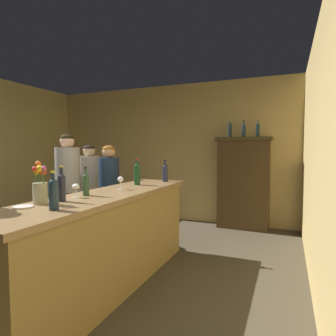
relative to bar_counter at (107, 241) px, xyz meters
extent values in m
plane|color=#463F2F|center=(-0.66, -0.36, -0.51)|extent=(9.06, 9.06, 0.00)
cube|color=tan|center=(-0.66, 3.18, 0.88)|extent=(5.37, 0.12, 2.78)
cube|color=olive|center=(0.00, 0.00, -0.03)|extent=(0.58, 2.73, 0.96)
cube|color=olive|center=(0.00, 0.00, 0.47)|extent=(0.66, 2.84, 0.05)
cube|color=#422F19|center=(0.97, 2.91, 0.33)|extent=(0.91, 0.30, 1.68)
cube|color=#3C3519|center=(0.97, 2.91, 1.14)|extent=(0.99, 0.36, 0.06)
cylinder|color=#23243B|center=(0.13, 1.23, 0.60)|extent=(0.08, 0.08, 0.20)
sphere|color=#23243B|center=(0.13, 1.23, 0.70)|extent=(0.08, 0.08, 0.08)
cylinder|color=#23243B|center=(0.13, 1.23, 0.75)|extent=(0.03, 0.03, 0.09)
cylinder|color=black|center=(0.13, 1.23, 0.80)|extent=(0.04, 0.04, 0.02)
cylinder|color=#153A1E|center=(-0.05, 0.75, 0.62)|extent=(0.08, 0.08, 0.23)
sphere|color=#153A1E|center=(-0.05, 0.75, 0.73)|extent=(0.08, 0.08, 0.08)
cylinder|color=#153A1E|center=(-0.05, 0.75, 0.77)|extent=(0.03, 0.03, 0.08)
cylinder|color=red|center=(-0.05, 0.75, 0.82)|extent=(0.03, 0.03, 0.02)
cylinder|color=#1B2E3B|center=(0.11, -0.84, 0.60)|extent=(0.07, 0.07, 0.20)
sphere|color=#1B2E3B|center=(0.11, -0.84, 0.70)|extent=(0.07, 0.07, 0.07)
cylinder|color=#1B2E3B|center=(0.11, -0.84, 0.74)|extent=(0.03, 0.03, 0.08)
cylinder|color=gold|center=(0.11, -0.84, 0.78)|extent=(0.03, 0.03, 0.02)
cylinder|color=#1E2331|center=(-0.09, -0.54, 0.60)|extent=(0.07, 0.07, 0.21)
sphere|color=#1E2331|center=(-0.09, -0.54, 0.71)|extent=(0.07, 0.07, 0.07)
cylinder|color=#1E2331|center=(-0.09, -0.54, 0.75)|extent=(0.03, 0.03, 0.09)
cylinder|color=gold|center=(-0.09, -0.54, 0.80)|extent=(0.03, 0.03, 0.02)
cylinder|color=#2A482D|center=(-0.10, -0.20, 0.59)|extent=(0.06, 0.06, 0.18)
sphere|color=#2A482D|center=(-0.10, -0.20, 0.68)|extent=(0.06, 0.06, 0.06)
cylinder|color=#2A482D|center=(-0.10, -0.20, 0.72)|extent=(0.02, 0.02, 0.09)
cylinder|color=black|center=(-0.10, -0.20, 0.77)|extent=(0.03, 0.03, 0.02)
cylinder|color=white|center=(-0.02, 0.30, 0.50)|extent=(0.07, 0.07, 0.00)
cylinder|color=white|center=(-0.02, 0.30, 0.54)|extent=(0.01, 0.01, 0.08)
ellipsoid|color=white|center=(-0.02, 0.30, 0.62)|extent=(0.07, 0.07, 0.06)
cylinder|color=white|center=(-0.12, -0.33, 0.50)|extent=(0.06, 0.06, 0.00)
cylinder|color=white|center=(-0.12, -0.33, 0.54)|extent=(0.01, 0.01, 0.07)
ellipsoid|color=white|center=(-0.12, -0.33, 0.60)|extent=(0.07, 0.07, 0.06)
ellipsoid|color=maroon|center=(-0.12, -0.33, 0.59)|extent=(0.06, 0.06, 0.02)
cylinder|color=tan|center=(-0.18, -0.69, 0.59)|extent=(0.12, 0.12, 0.18)
cylinder|color=#38602D|center=(-0.12, -0.70, 0.70)|extent=(0.01, 0.01, 0.19)
sphere|color=#BA4C7F|center=(-0.12, -0.70, 0.79)|extent=(0.04, 0.04, 0.04)
cylinder|color=#38602D|center=(-0.15, -0.68, 0.68)|extent=(0.01, 0.01, 0.16)
sphere|color=#D54321|center=(-0.15, -0.68, 0.76)|extent=(0.05, 0.05, 0.05)
cylinder|color=#38602D|center=(-0.19, -0.65, 0.68)|extent=(0.01, 0.01, 0.16)
sphere|color=red|center=(-0.19, -0.65, 0.76)|extent=(0.05, 0.05, 0.05)
cylinder|color=#38602D|center=(-0.20, -0.69, 0.72)|extent=(0.01, 0.01, 0.23)
sphere|color=orange|center=(-0.20, -0.69, 0.83)|extent=(0.05, 0.05, 0.05)
cylinder|color=#38602D|center=(-0.20, -0.70, 0.68)|extent=(0.01, 0.01, 0.16)
sphere|color=gold|center=(-0.20, -0.70, 0.76)|extent=(0.04, 0.04, 0.04)
cylinder|color=#38602D|center=(-0.18, -0.74, 0.70)|extent=(0.01, 0.01, 0.19)
sphere|color=red|center=(-0.18, -0.74, 0.79)|extent=(0.04, 0.04, 0.04)
cylinder|color=#38602D|center=(-0.15, -0.71, 0.70)|extent=(0.01, 0.01, 0.19)
sphere|color=yellow|center=(-0.15, -0.71, 0.79)|extent=(0.05, 0.05, 0.05)
cylinder|color=white|center=(-0.17, -0.86, 0.50)|extent=(0.15, 0.15, 0.01)
cylinder|color=#1E2E32|center=(0.71, 2.91, 1.29)|extent=(0.08, 0.08, 0.23)
sphere|color=#1E2E32|center=(0.71, 2.91, 1.40)|extent=(0.08, 0.08, 0.08)
cylinder|color=#1E2E32|center=(0.71, 2.91, 1.44)|extent=(0.03, 0.03, 0.08)
cylinder|color=gold|center=(0.71, 2.91, 1.48)|extent=(0.03, 0.03, 0.02)
cylinder|color=#1F3038|center=(0.96, 2.91, 1.27)|extent=(0.07, 0.07, 0.20)
sphere|color=#1F3038|center=(0.96, 2.91, 1.38)|extent=(0.07, 0.07, 0.07)
cylinder|color=#1F3038|center=(0.96, 2.91, 1.42)|extent=(0.03, 0.03, 0.09)
cylinder|color=black|center=(0.96, 2.91, 1.47)|extent=(0.03, 0.03, 0.02)
cylinder|color=#192B34|center=(1.20, 2.91, 1.28)|extent=(0.07, 0.07, 0.21)
sphere|color=#192B34|center=(1.20, 2.91, 1.38)|extent=(0.07, 0.07, 0.07)
cylinder|color=#192B34|center=(1.20, 2.91, 1.43)|extent=(0.02, 0.02, 0.09)
cylinder|color=#A91928|center=(1.20, 2.91, 1.48)|extent=(0.03, 0.03, 0.02)
cylinder|color=#253527|center=(-1.20, 0.78, -0.08)|extent=(0.25, 0.25, 0.85)
cylinder|color=#98958D|center=(-1.20, 0.78, 0.66)|extent=(0.34, 0.34, 0.63)
sphere|color=#D8A783|center=(-1.20, 0.78, 1.07)|extent=(0.20, 0.20, 0.20)
ellipsoid|color=black|center=(-1.20, 0.78, 1.11)|extent=(0.19, 0.19, 0.11)
cylinder|color=#2A374F|center=(-1.35, 1.45, -0.12)|extent=(0.24, 0.24, 0.77)
cylinder|color=#AFA190|center=(-1.35, 1.45, 0.55)|extent=(0.34, 0.34, 0.58)
sphere|color=#D7B68B|center=(-1.35, 1.45, 0.93)|extent=(0.20, 0.20, 0.20)
ellipsoid|color=black|center=(-1.35, 1.45, 0.97)|extent=(0.19, 0.19, 0.11)
cylinder|color=#3E664E|center=(-0.83, 1.26, -0.12)|extent=(0.22, 0.22, 0.78)
cylinder|color=#1A2C44|center=(-0.83, 1.26, 0.55)|extent=(0.31, 0.31, 0.55)
sphere|color=tan|center=(-0.83, 1.26, 0.91)|extent=(0.20, 0.20, 0.20)
ellipsoid|color=#96591D|center=(-0.83, 1.26, 0.96)|extent=(0.19, 0.19, 0.11)
camera|label=1|loc=(1.71, -2.46, 0.95)|focal=30.73mm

